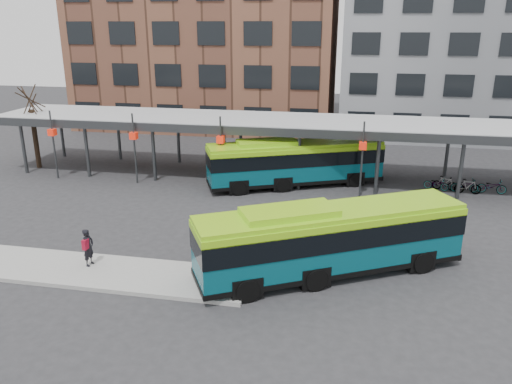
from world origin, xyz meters
name	(u,v)px	position (x,y,z in m)	size (l,w,h in m)	color
ground	(231,254)	(0.00, 0.00, 0.00)	(120.00, 120.00, 0.00)	#28282B
boarding_island	(92,271)	(-5.50, -3.00, 0.09)	(14.00, 3.00, 0.18)	gray
canopy	(274,123)	(-0.06, 12.87, 3.91)	(40.00, 6.53, 4.80)	#999B9E
tree	(35,136)	(-18.00, 12.00, 2.43)	(1.64, 1.64, 5.60)	black
building_brick	(209,18)	(-10.00, 32.00, 11.00)	(26.00, 14.00, 22.00)	brown
building_grey	(473,29)	(16.00, 32.00, 10.00)	(24.00, 14.00, 20.00)	slate
bus_front	(330,238)	(4.66, -1.04, 1.68)	(11.47, 7.83, 3.23)	#074956
bus_rear	(295,162)	(1.65, 11.21, 1.68)	(11.67, 7.05, 3.22)	#074956
pedestrian	(88,247)	(-5.78, -2.62, 1.04)	(0.45, 0.67, 1.69)	black
bike_rack	(464,185)	(12.61, 11.95, 0.46)	(5.16, 1.26, 0.99)	slate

